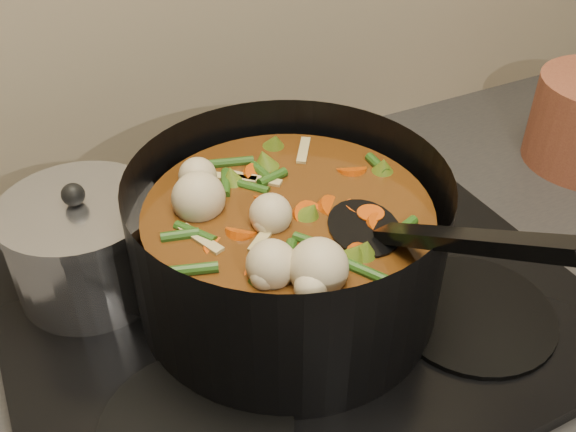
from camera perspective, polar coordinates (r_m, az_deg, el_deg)
name	(u,v)px	position (r m, az deg, el deg)	size (l,w,h in m)	color
stovetop	(288,293)	(0.75, -0.04, -6.83)	(0.62, 0.54, 0.03)	black
stockpot	(289,245)	(0.68, 0.05, -2.60)	(0.34, 0.44, 0.24)	black
saucepan	(86,245)	(0.74, -17.53, -2.50)	(0.17, 0.17, 0.14)	silver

